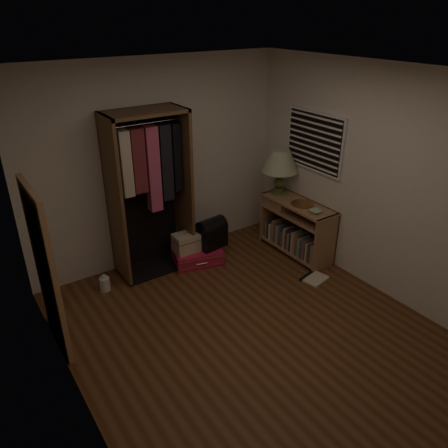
# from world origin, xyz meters

# --- Properties ---
(ground) EXTENTS (4.00, 4.00, 0.00)m
(ground) POSITION_xyz_m (0.00, 0.00, 0.00)
(ground) COLOR #532F17
(ground) RESTS_ON ground
(room_walls) EXTENTS (3.52, 4.02, 2.60)m
(room_walls) POSITION_xyz_m (0.08, 0.04, 1.50)
(room_walls) COLOR silver
(room_walls) RESTS_ON ground
(console_bookshelf) EXTENTS (0.42, 1.12, 0.75)m
(console_bookshelf) POSITION_xyz_m (1.53, 1.04, 0.39)
(console_bookshelf) COLOR #986C49
(console_bookshelf) RESTS_ON ground
(open_wardrobe) EXTENTS (1.02, 0.50, 2.05)m
(open_wardrobe) POSITION_xyz_m (-0.21, 1.77, 1.22)
(open_wardrobe) COLOR brown
(open_wardrobe) RESTS_ON ground
(floor_mirror) EXTENTS (0.06, 0.80, 1.70)m
(floor_mirror) POSITION_xyz_m (-1.70, 1.00, 0.85)
(floor_mirror) COLOR #AA7C52
(floor_mirror) RESTS_ON ground
(pink_suitcase) EXTENTS (0.74, 0.62, 0.20)m
(pink_suitcase) POSITION_xyz_m (0.27, 1.54, 0.10)
(pink_suitcase) COLOR red
(pink_suitcase) RESTS_ON ground
(train_case) EXTENTS (0.37, 0.26, 0.26)m
(train_case) POSITION_xyz_m (0.15, 1.58, 0.32)
(train_case) COLOR #C0B293
(train_case) RESTS_ON pink_suitcase
(black_bag) EXTENTS (0.40, 0.29, 0.41)m
(black_bag) POSITION_xyz_m (0.47, 1.49, 0.41)
(black_bag) COLOR black
(black_bag) RESTS_ON pink_suitcase
(table_lamp) EXTENTS (0.64, 0.64, 0.62)m
(table_lamp) POSITION_xyz_m (1.54, 1.42, 1.21)
(table_lamp) COLOR #455227
(table_lamp) RESTS_ON console_bookshelf
(brass_tray) EXTENTS (0.38, 0.38, 0.02)m
(brass_tray) POSITION_xyz_m (1.54, 0.94, 0.76)
(brass_tray) COLOR #A4753F
(brass_tray) RESTS_ON console_bookshelf
(ceramic_bowl) EXTENTS (0.16, 0.16, 0.04)m
(ceramic_bowl) POSITION_xyz_m (1.49, 0.65, 0.77)
(ceramic_bowl) COLOR #9BBA9F
(ceramic_bowl) RESTS_ON console_bookshelf
(white_jug) EXTENTS (0.13, 0.13, 0.21)m
(white_jug) POSITION_xyz_m (-1.00, 1.60, 0.09)
(white_jug) COLOR white
(white_jug) RESTS_ON ground
(floor_book) EXTENTS (0.36, 0.31, 0.03)m
(floor_book) POSITION_xyz_m (1.26, 0.35, 0.01)
(floor_book) COLOR beige
(floor_book) RESTS_ON ground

